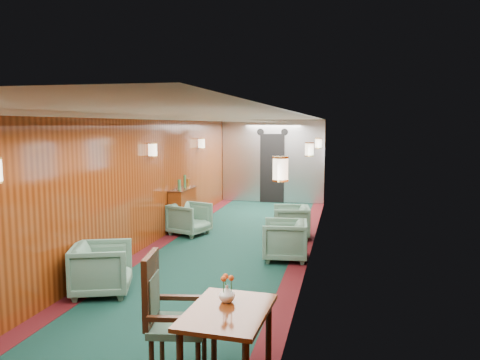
% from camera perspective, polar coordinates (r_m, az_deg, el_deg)
% --- Properties ---
extents(room, '(12.00, 12.10, 2.40)m').
position_cam_1_polar(room, '(7.82, -2.57, 2.18)').
color(room, '#0C2D24').
rests_on(room, ground).
extents(bulkhead, '(2.98, 0.17, 2.39)m').
position_cam_1_polar(bulkhead, '(13.64, 3.99, 2.23)').
color(bulkhead, silver).
rests_on(bulkhead, ground).
extents(windows_right, '(0.02, 8.60, 0.80)m').
position_cam_1_polar(windows_right, '(7.84, 8.48, 0.77)').
color(windows_right, '#B6B9BD').
rests_on(windows_right, ground).
extents(wall_sconces, '(2.97, 7.97, 0.25)m').
position_cam_1_polar(wall_sconces, '(8.36, -1.55, 3.55)').
color(wall_sconces, beige).
rests_on(wall_sconces, ground).
extents(dining_table, '(0.71, 0.98, 0.71)m').
position_cam_1_polar(dining_table, '(4.12, -1.50, -17.00)').
color(dining_table, '#64290D').
rests_on(dining_table, ground).
extents(side_chair, '(0.58, 0.60, 1.14)m').
position_cam_1_polar(side_chair, '(4.34, -8.98, -15.54)').
color(side_chair, '#1D4336').
rests_on(side_chair, ground).
extents(credenza, '(0.32, 1.01, 1.18)m').
position_cam_1_polar(credenza, '(10.19, -6.99, -3.45)').
color(credenza, '#64290D').
rests_on(credenza, ground).
extents(flower_vase, '(0.15, 0.15, 0.15)m').
position_cam_1_polar(flower_vase, '(4.22, -1.62, -13.69)').
color(flower_vase, white).
rests_on(flower_vase, dining_table).
extents(armchair_left_near, '(0.96, 0.95, 0.69)m').
position_cam_1_polar(armchair_left_near, '(6.62, -16.50, -10.33)').
color(armchair_left_near, '#1D4336').
rests_on(armchair_left_near, ground).
extents(armchair_left_far, '(0.91, 0.89, 0.65)m').
position_cam_1_polar(armchair_left_far, '(9.72, -6.16, -4.74)').
color(armchair_left_far, '#1D4336').
rests_on(armchair_left_far, ground).
extents(armchair_right_near, '(0.80, 0.78, 0.67)m').
position_cam_1_polar(armchair_right_near, '(7.93, 5.47, -7.32)').
color(armchair_right_near, '#1D4336').
rests_on(armchair_right_near, ground).
extents(armchair_right_far, '(0.82, 0.80, 0.65)m').
position_cam_1_polar(armchair_right_far, '(9.45, 6.25, -5.08)').
color(armchair_right_far, '#1D4336').
rests_on(armchair_right_far, ground).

